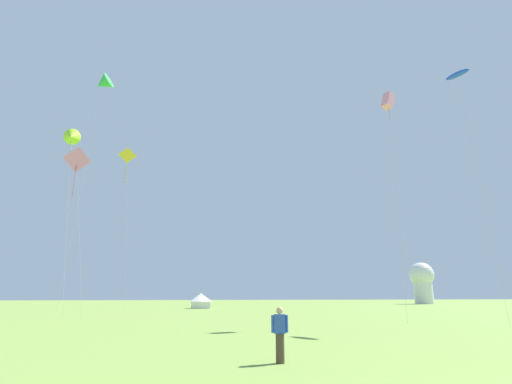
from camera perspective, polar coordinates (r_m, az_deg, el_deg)
name	(u,v)px	position (r m, az deg, el deg)	size (l,w,h in m)	color
kite_blue_parafoil	(458,75)	(38.43, 27.82, 15.13)	(1.55, 2.42, 20.79)	blue
kite_lime_delta	(72,137)	(55.54, -25.78, 7.42)	(3.49, 3.85, 23.33)	#99DB2D
kite_green_delta	(103,83)	(70.42, -21.80, 14.81)	(4.28, 3.43, 37.68)	green
kite_yellow_diamond	(127,157)	(69.36, -18.61, 4.90)	(3.40, 1.32, 26.88)	yellow
kite_pink_box	(388,101)	(37.72, 19.06, 12.65)	(1.42, 1.16, 20.08)	pink
kite_pink_diamond	(77,162)	(44.90, -25.10, 4.09)	(3.78, 1.31, 17.49)	pink
person_spectator	(280,335)	(13.31, 3.58, -20.52)	(0.57, 0.28, 1.73)	#473828
festival_tent_center	(201,300)	(68.82, -8.24, -15.64)	(3.83, 3.83, 2.49)	white
observatory_dome	(422,281)	(114.55, 23.51, -12.02)	(6.40, 6.40, 10.80)	white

